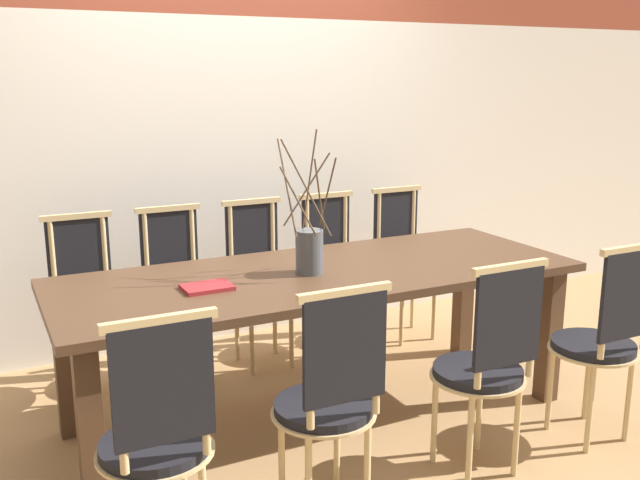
{
  "coord_description": "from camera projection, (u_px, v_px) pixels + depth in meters",
  "views": [
    {
      "loc": [
        -1.45,
        -2.91,
        1.66
      ],
      "look_at": [
        0.0,
        0.0,
        0.9
      ],
      "focal_mm": 40.0,
      "sensor_mm": 36.0,
      "label": 1
    }
  ],
  "objects": [
    {
      "name": "ground_plane",
      "position": [
        320.0,
        415.0,
        3.55
      ],
      "size": [
        16.0,
        16.0,
        0.0
      ],
      "primitive_type": "plane",
      "color": "#A87F51"
    },
    {
      "name": "wall_rear",
      "position": [
        225.0,
        83.0,
        4.31
      ],
      "size": [
        12.0,
        0.06,
        3.2
      ],
      "color": "silver",
      "rests_on": "ground_plane"
    },
    {
      "name": "dining_table",
      "position": [
        320.0,
        290.0,
        3.4
      ],
      "size": [
        2.48,
        0.92,
        0.75
      ],
      "color": "#4C3321",
      "rests_on": "ground_plane"
    },
    {
      "name": "chair_near_leftend",
      "position": [
        158.0,
        434.0,
        2.32
      ],
      "size": [
        0.4,
        0.4,
        0.95
      ],
      "color": "black",
      "rests_on": "ground_plane"
    },
    {
      "name": "chair_near_left",
      "position": [
        330.0,
        396.0,
        2.6
      ],
      "size": [
        0.4,
        0.4,
        0.95
      ],
      "color": "black",
      "rests_on": "ground_plane"
    },
    {
      "name": "chair_near_center",
      "position": [
        486.0,
        361.0,
        2.91
      ],
      "size": [
        0.4,
        0.4,
        0.95
      ],
      "color": "black",
      "rests_on": "ground_plane"
    },
    {
      "name": "chair_near_right",
      "position": [
        603.0,
        335.0,
        3.2
      ],
      "size": [
        0.4,
        0.4,
        0.95
      ],
      "color": "black",
      "rests_on": "ground_plane"
    },
    {
      "name": "chair_far_leftend",
      "position": [
        85.0,
        301.0,
        3.69
      ],
      "size": [
        0.4,
        0.4,
        0.95
      ],
      "rotation": [
        0.0,
        0.0,
        3.14
      ],
      "color": "black",
      "rests_on": "ground_plane"
    },
    {
      "name": "chair_far_left",
      "position": [
        177.0,
        288.0,
        3.9
      ],
      "size": [
        0.4,
        0.4,
        0.95
      ],
      "rotation": [
        0.0,
        0.0,
        3.14
      ],
      "color": "black",
      "rests_on": "ground_plane"
    },
    {
      "name": "chair_far_center",
      "position": [
        259.0,
        277.0,
        4.11
      ],
      "size": [
        0.4,
        0.4,
        0.95
      ],
      "rotation": [
        0.0,
        0.0,
        3.14
      ],
      "color": "black",
      "rests_on": "ground_plane"
    },
    {
      "name": "chair_far_right",
      "position": [
        334.0,
        267.0,
        4.32
      ],
      "size": [
        0.4,
        0.4,
        0.95
      ],
      "rotation": [
        0.0,
        0.0,
        3.14
      ],
      "color": "black",
      "rests_on": "ground_plane"
    },
    {
      "name": "chair_far_rightend",
      "position": [
        404.0,
        258.0,
        4.54
      ],
      "size": [
        0.4,
        0.4,
        0.95
      ],
      "rotation": [
        0.0,
        0.0,
        3.14
      ],
      "color": "black",
      "rests_on": "ground_plane"
    },
    {
      "name": "vase_centerpiece",
      "position": [
        309.0,
        249.0,
        3.31
      ],
      "size": [
        0.3,
        0.3,
        0.67
      ],
      "color": "#4C5156",
      "rests_on": "dining_table"
    },
    {
      "name": "book_stack",
      "position": [
        207.0,
        287.0,
        3.09
      ],
      "size": [
        0.21,
        0.16,
        0.02
      ],
      "color": "maroon",
      "rests_on": "dining_table"
    }
  ]
}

